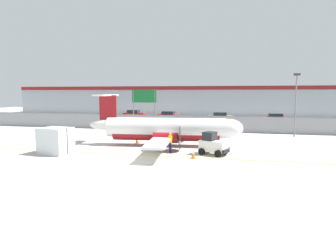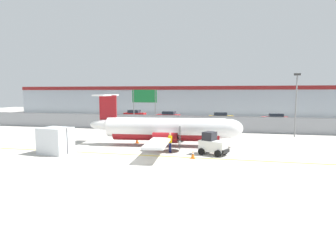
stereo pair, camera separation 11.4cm
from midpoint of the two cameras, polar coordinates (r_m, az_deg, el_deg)
The scene contains 17 objects.
ground_plane at distance 24.52m, azimuth -3.37°, elevation -5.64°, with size 140.00×140.00×0.01m.
perimeter_fence at distance 39.79m, azimuth 3.15°, elevation 0.63°, with size 98.00×0.10×2.10m.
parking_lot_strip at distance 51.20m, azimuth 5.36°, elevation 0.72°, with size 98.00×17.00×0.12m.
background_building at distance 69.34m, azimuth 7.45°, elevation 4.83°, with size 91.00×8.10×6.50m.
commuter_airplane at distance 28.74m, azimuth 0.19°, elevation -0.62°, with size 14.95×16.08×4.92m.
baggage_tug at distance 24.95m, azimuth 8.60°, elevation -3.50°, with size 2.58×2.09×1.88m.
ground_crew_worker at distance 25.50m, azimuth 0.53°, elevation -2.99°, with size 0.47×0.51×1.70m.
cargo_container at distance 26.79m, azimuth -20.50°, elevation -2.63°, with size 2.68×2.35×2.20m.
traffic_cone_near_left at distance 30.10m, azimuth -2.65°, elevation -2.78°, with size 0.36×0.36×0.64m.
traffic_cone_near_right at distance 23.46m, azimuth 4.90°, elevation -5.43°, with size 0.36×0.36×0.64m.
traffic_cone_far_left at distance 30.51m, azimuth -5.79°, elevation -2.68°, with size 0.36×0.36×0.64m.
parked_car_0 at distance 59.08m, azimuth -6.30°, elevation 2.28°, with size 4.29×2.19×1.58m.
parked_car_1 at distance 54.56m, azimuth 0.13°, elevation 1.98°, with size 4.33×2.29×1.58m.
parked_car_2 at distance 52.54m, azimuth 10.11°, elevation 1.71°, with size 4.37×2.39×1.58m.
parked_car_3 at distance 52.16m, azimuth 19.81°, elevation 1.39°, with size 4.21×2.03×1.58m.
apron_light_pole at distance 37.25m, azimuth 23.31°, elevation 4.64°, with size 0.70×0.30×7.27m.
highway_sign at distance 42.65m, azimuth -4.43°, elevation 5.08°, with size 3.60×0.14×5.50m.
Camera 2 is at (6.86, -20.98, 5.13)m, focal length 32.00 mm.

